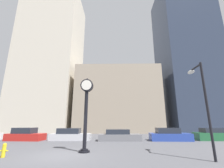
# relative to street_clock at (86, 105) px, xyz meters

# --- Properties ---
(ground_plane) EXTENTS (200.00, 200.00, 0.00)m
(ground_plane) POSITION_rel_street_clock_xyz_m (-1.28, -0.91, -3.24)
(ground_plane) COLOR #515156
(building_tall_tower) EXTENTS (12.93, 12.00, 34.26)m
(building_tall_tower) POSITION_rel_street_clock_xyz_m (-13.43, 23.09, 13.90)
(building_tall_tower) COLOR beige
(building_tall_tower) RESTS_ON ground_plane
(building_storefront_row) EXTENTS (17.32, 12.00, 13.44)m
(building_storefront_row) POSITION_rel_street_clock_xyz_m (2.82, 23.09, 3.48)
(building_storefront_row) COLOR gray
(building_storefront_row) RESTS_ON ground_plane
(building_glass_modern) EXTENTS (11.78, 12.00, 35.97)m
(building_glass_modern) POSITION_rel_street_clock_xyz_m (19.58, 23.09, 14.75)
(building_glass_modern) COLOR #2D384C
(building_glass_modern) RESTS_ON ground_plane
(street_clock) EXTENTS (0.93, 0.76, 5.28)m
(street_clock) POSITION_rel_street_clock_xyz_m (0.00, 0.00, 0.00)
(street_clock) COLOR black
(street_clock) RESTS_ON ground_plane
(car_red) EXTENTS (4.13, 2.04, 1.40)m
(car_red) POSITION_rel_street_clock_xyz_m (-8.13, 6.87, -2.65)
(car_red) COLOR red
(car_red) RESTS_ON ground_plane
(car_silver) EXTENTS (4.65, 1.90, 1.33)m
(car_silver) POSITION_rel_street_clock_xyz_m (-3.10, 7.32, -2.68)
(car_silver) COLOR #BCBCC1
(car_silver) RESTS_ON ground_plane
(car_grey) EXTENTS (4.84, 2.02, 1.23)m
(car_grey) POSITION_rel_street_clock_xyz_m (2.59, 6.85, -2.72)
(car_grey) COLOR slate
(car_grey) RESTS_ON ground_plane
(car_blue) EXTENTS (4.50, 2.09, 1.39)m
(car_blue) POSITION_rel_street_clock_xyz_m (8.28, 6.89, -2.65)
(car_blue) COLOR #28429E
(car_blue) RESTS_ON ground_plane
(car_green) EXTENTS (4.66, 1.78, 1.37)m
(car_green) POSITION_rel_street_clock_xyz_m (13.73, 7.32, -2.65)
(car_green) COLOR #236038
(car_green) RESTS_ON ground_plane
(fire_hydrant_near) EXTENTS (0.49, 0.21, 0.80)m
(fire_hydrant_near) POSITION_rel_street_clock_xyz_m (-4.46, -1.61, -2.83)
(fire_hydrant_near) COLOR yellow
(fire_hydrant_near) RESTS_ON ground_plane
(street_lamp_right) EXTENTS (0.36, 1.57, 5.53)m
(street_lamp_right) POSITION_rel_street_clock_xyz_m (7.34, -2.01, 0.51)
(street_lamp_right) COLOR black
(street_lamp_right) RESTS_ON ground_plane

